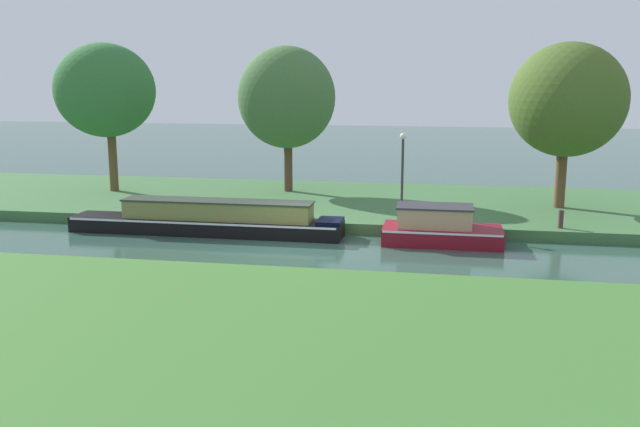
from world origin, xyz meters
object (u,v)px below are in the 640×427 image
(black_barge, at_px, (211,220))
(lamp_post, at_px, (402,165))
(mooring_post_near, at_px, (561,219))
(maroon_narrowboat, at_px, (440,228))
(willow_tree_right, at_px, (568,100))
(willow_tree_centre, at_px, (286,98))
(willow_tree_left, at_px, (104,91))

(black_barge, height_order, lamp_post, lamp_post)
(mooring_post_near, bearing_deg, black_barge, -173.55)
(maroon_narrowboat, bearing_deg, black_barge, 180.00)
(willow_tree_right, xyz_separation_m, mooring_post_near, (-0.57, -3.74, -4.01))
(willow_tree_centre, height_order, willow_tree_right, willow_tree_centre)
(willow_tree_left, bearing_deg, willow_tree_centre, 10.71)
(willow_tree_left, xyz_separation_m, willow_tree_right, (19.85, -0.61, -0.29))
(lamp_post, bearing_deg, willow_tree_left, 165.79)
(black_barge, distance_m, willow_tree_centre, 8.47)
(maroon_narrowboat, height_order, willow_tree_right, willow_tree_right)
(willow_tree_right, bearing_deg, willow_tree_centre, 169.76)
(willow_tree_left, height_order, lamp_post, willow_tree_left)
(willow_tree_left, relative_size, willow_tree_right, 1.03)
(maroon_narrowboat, xyz_separation_m, willow_tree_left, (-15.09, 5.75, 4.48))
(black_barge, xyz_separation_m, willow_tree_centre, (1.17, 7.27, 4.18))
(black_barge, xyz_separation_m, willow_tree_left, (-6.89, 5.75, 4.49))
(lamp_post, xyz_separation_m, mooring_post_near, (5.63, -0.90, -1.66))
(maroon_narrowboat, bearing_deg, willow_tree_left, 159.15)
(willow_tree_centre, bearing_deg, black_barge, -99.10)
(willow_tree_right, distance_m, lamp_post, 7.22)
(willow_tree_left, bearing_deg, lamp_post, -14.21)
(willow_tree_right, relative_size, mooring_post_near, 10.20)
(lamp_post, bearing_deg, black_barge, -161.22)
(maroon_narrowboat, bearing_deg, lamp_post, 122.27)
(black_barge, relative_size, willow_tree_left, 1.50)
(black_barge, distance_m, lamp_post, 7.37)
(black_barge, height_order, maroon_narrowboat, maroon_narrowboat)
(maroon_narrowboat, height_order, lamp_post, lamp_post)
(black_barge, distance_m, maroon_narrowboat, 8.20)
(willow_tree_centre, bearing_deg, lamp_post, -41.70)
(willow_tree_left, xyz_separation_m, lamp_post, (13.65, -3.45, -2.64))
(lamp_post, bearing_deg, mooring_post_near, -9.04)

